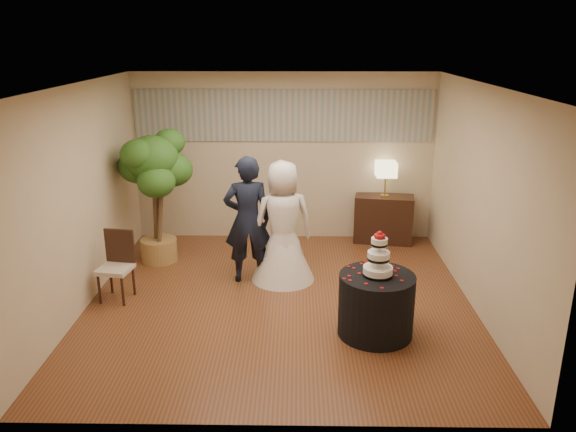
{
  "coord_description": "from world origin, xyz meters",
  "views": [
    {
      "loc": [
        0.21,
        -6.73,
        3.36
      ],
      "look_at": [
        0.1,
        0.4,
        1.05
      ],
      "focal_mm": 35.0,
      "sensor_mm": 36.0,
      "label": 1
    }
  ],
  "objects_px": {
    "groom": "(248,220)",
    "console": "(383,219)",
    "ficus_tree": "(155,197)",
    "wedding_cake": "(379,253)",
    "side_chair": "(115,267)",
    "cake_table": "(376,305)",
    "bride": "(283,222)",
    "table_lamp": "(385,179)"
  },
  "relations": [
    {
      "from": "bride",
      "to": "wedding_cake",
      "type": "bearing_deg",
      "value": 111.84
    },
    {
      "from": "cake_table",
      "to": "bride",
      "type": "bearing_deg",
      "value": 125.93
    },
    {
      "from": "wedding_cake",
      "to": "cake_table",
      "type": "bearing_deg",
      "value": 0.0
    },
    {
      "from": "bride",
      "to": "table_lamp",
      "type": "bearing_deg",
      "value": -150.75
    },
    {
      "from": "groom",
      "to": "console",
      "type": "distance_m",
      "value": 2.72
    },
    {
      "from": "wedding_cake",
      "to": "side_chair",
      "type": "xyz_separation_m",
      "value": [
        -3.31,
        0.85,
        -0.55
      ]
    },
    {
      "from": "ficus_tree",
      "to": "cake_table",
      "type": "bearing_deg",
      "value": -35.67
    },
    {
      "from": "console",
      "to": "side_chair",
      "type": "bearing_deg",
      "value": -140.68
    },
    {
      "from": "cake_table",
      "to": "side_chair",
      "type": "xyz_separation_m",
      "value": [
        -3.31,
        0.85,
        0.09
      ]
    },
    {
      "from": "bride",
      "to": "wedding_cake",
      "type": "relative_size",
      "value": 3.22
    },
    {
      "from": "groom",
      "to": "table_lamp",
      "type": "relative_size",
      "value": 3.12
    },
    {
      "from": "side_chair",
      "to": "ficus_tree",
      "type": "bearing_deg",
      "value": 89.19
    },
    {
      "from": "side_chair",
      "to": "groom",
      "type": "bearing_deg",
      "value": 30.77
    },
    {
      "from": "table_lamp",
      "to": "ficus_tree",
      "type": "xyz_separation_m",
      "value": [
        -3.6,
        -0.91,
        -0.06
      ]
    },
    {
      "from": "bride",
      "to": "wedding_cake",
      "type": "height_order",
      "value": "bride"
    },
    {
      "from": "side_chair",
      "to": "console",
      "type": "bearing_deg",
      "value": 39.93
    },
    {
      "from": "bride",
      "to": "table_lamp",
      "type": "relative_size",
      "value": 3.0
    },
    {
      "from": "groom",
      "to": "side_chair",
      "type": "distance_m",
      "value": 1.87
    },
    {
      "from": "table_lamp",
      "to": "bride",
      "type": "bearing_deg",
      "value": -136.65
    },
    {
      "from": "bride",
      "to": "console",
      "type": "bearing_deg",
      "value": -150.75
    },
    {
      "from": "wedding_cake",
      "to": "console",
      "type": "xyz_separation_m",
      "value": [
        0.54,
        3.11,
        -0.61
      ]
    },
    {
      "from": "console",
      "to": "side_chair",
      "type": "xyz_separation_m",
      "value": [
        -3.84,
        -2.26,
        0.06
      ]
    },
    {
      "from": "groom",
      "to": "ficus_tree",
      "type": "xyz_separation_m",
      "value": [
        -1.45,
        0.69,
        0.13
      ]
    },
    {
      "from": "bride",
      "to": "cake_table",
      "type": "xyz_separation_m",
      "value": [
        1.12,
        -1.54,
        -0.5
      ]
    },
    {
      "from": "ficus_tree",
      "to": "groom",
      "type": "bearing_deg",
      "value": -25.37
    },
    {
      "from": "wedding_cake",
      "to": "table_lamp",
      "type": "relative_size",
      "value": 0.93
    },
    {
      "from": "bride",
      "to": "cake_table",
      "type": "height_order",
      "value": "bride"
    },
    {
      "from": "cake_table",
      "to": "table_lamp",
      "type": "xyz_separation_m",
      "value": [
        0.54,
        3.11,
        0.72
      ]
    },
    {
      "from": "table_lamp",
      "to": "wedding_cake",
      "type": "bearing_deg",
      "value": -99.8
    },
    {
      "from": "table_lamp",
      "to": "console",
      "type": "bearing_deg",
      "value": 0.0
    },
    {
      "from": "groom",
      "to": "console",
      "type": "bearing_deg",
      "value": -151.74
    },
    {
      "from": "table_lamp",
      "to": "side_chair",
      "type": "relative_size",
      "value": 0.63
    },
    {
      "from": "console",
      "to": "table_lamp",
      "type": "xyz_separation_m",
      "value": [
        -0.0,
        0.0,
        0.69
      ]
    },
    {
      "from": "cake_table",
      "to": "console",
      "type": "distance_m",
      "value": 3.15
    },
    {
      "from": "cake_table",
      "to": "table_lamp",
      "type": "bearing_deg",
      "value": 80.2
    },
    {
      "from": "cake_table",
      "to": "groom",
      "type": "bearing_deg",
      "value": 136.86
    },
    {
      "from": "console",
      "to": "ficus_tree",
      "type": "distance_m",
      "value": 3.76
    },
    {
      "from": "console",
      "to": "table_lamp",
      "type": "height_order",
      "value": "table_lamp"
    },
    {
      "from": "side_chair",
      "to": "cake_table",
      "type": "bearing_deg",
      "value": -4.93
    },
    {
      "from": "groom",
      "to": "console",
      "type": "relative_size",
      "value": 1.88
    },
    {
      "from": "table_lamp",
      "to": "side_chair",
      "type": "height_order",
      "value": "table_lamp"
    },
    {
      "from": "cake_table",
      "to": "console",
      "type": "xyz_separation_m",
      "value": [
        0.54,
        3.11,
        0.03
      ]
    }
  ]
}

